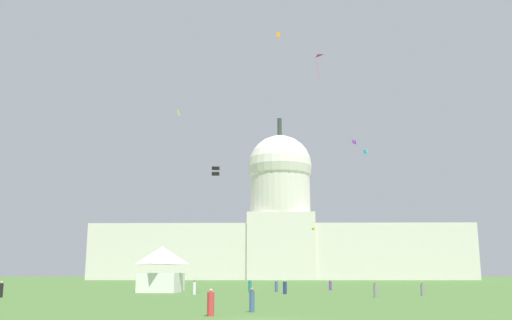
{
  "coord_description": "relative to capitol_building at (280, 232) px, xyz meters",
  "views": [
    {
      "loc": [
        0.55,
        -32.17,
        2.65
      ],
      "look_at": [
        -2.3,
        91.17,
        27.69
      ],
      "focal_mm": 39.1,
      "sensor_mm": 36.0,
      "label": 1
    }
  ],
  "objects": [
    {
      "name": "kite_cyan_high",
      "position": [
        22.13,
        -73.28,
        16.81
      ],
      "size": [
        1.21,
        1.21,
        2.73
      ],
      "rotation": [
        0.0,
        0.0,
        3.95
      ],
      "color": "#33BCDB"
    },
    {
      "name": "kite_magenta_high",
      "position": [
        3.57,
        -137.07,
        18.63
      ],
      "size": [
        1.38,
        1.43,
        4.22
      ],
      "rotation": [
        0.0,
        0.0,
        5.46
      ],
      "color": "#D1339E"
    },
    {
      "name": "kite_yellow_low",
      "position": [
        10.79,
        -30.58,
        -1.11
      ],
      "size": [
        1.19,
        1.21,
        0.98
      ],
      "rotation": [
        0.0,
        0.0,
        2.55
      ],
      "color": "yellow"
    },
    {
      "name": "person_denim_front_center",
      "position": [
        -3.61,
        -143.41,
        -17.96
      ],
      "size": [
        0.59,
        0.59,
        1.68
      ],
      "rotation": [
        0.0,
        0.0,
        5.74
      ],
      "color": "#3D5684",
      "rests_on": "ground_plane"
    },
    {
      "name": "person_teal_mid_center",
      "position": [
        -7.36,
        -142.57,
        -17.9
      ],
      "size": [
        0.59,
        0.59,
        1.81
      ],
      "rotation": [
        0.0,
        0.0,
        3.53
      ],
      "color": "#1E757A",
      "rests_on": "ground_plane"
    },
    {
      "name": "person_red_back_center",
      "position": [
        -8.29,
        -188.15,
        -17.96
      ],
      "size": [
        0.56,
        0.56,
        1.68
      ],
      "rotation": [
        0.0,
        0.0,
        5.04
      ],
      "color": "red",
      "rests_on": "ground_plane"
    },
    {
      "name": "person_denim_back_right",
      "position": [
        -5.81,
        -184.52,
        -17.96
      ],
      "size": [
        0.49,
        0.49,
        1.65
      ],
      "rotation": [
        0.0,
        0.0,
        5.76
      ],
      "color": "#3D5684",
      "rests_on": "ground_plane"
    },
    {
      "name": "person_grey_front_left",
      "position": [
        13.49,
        -156.09,
        -18.02
      ],
      "size": [
        0.53,
        0.53,
        1.53
      ],
      "rotation": [
        0.0,
        0.0,
        2.57
      ],
      "color": "gray",
      "rests_on": "ground_plane"
    },
    {
      "name": "person_white_aisle_center",
      "position": [
        -14.02,
        -152.61,
        -17.91
      ],
      "size": [
        0.44,
        0.44,
        1.78
      ],
      "rotation": [
        0.0,
        0.0,
        0.06
      ],
      "color": "silver",
      "rests_on": "ground_plane"
    },
    {
      "name": "kite_black_low",
      "position": [
        -11.48,
        -153.34,
        -3.14
      ],
      "size": [
        1.06,
        1.13,
        1.39
      ],
      "rotation": [
        0.0,
        0.0,
        0.08
      ],
      "color": "black"
    },
    {
      "name": "kite_lime_mid",
      "position": [
        -21.49,
        -123.76,
        13.38
      ],
      "size": [
        0.47,
        0.56,
        1.24
      ],
      "rotation": [
        0.0,
        0.0,
        0.55
      ],
      "color": "#8CD133"
    },
    {
      "name": "person_grey_mid_left",
      "position": [
        6.99,
        -161.2,
        -17.97
      ],
      "size": [
        0.51,
        0.51,
        1.64
      ],
      "rotation": [
        0.0,
        0.0,
        4.03
      ],
      "color": "gray",
      "rests_on": "ground_plane"
    },
    {
      "name": "kite_orange_high",
      "position": [
        -2.33,
        -108.47,
        35.64
      ],
      "size": [
        0.9,
        0.17,
        2.66
      ],
      "rotation": [
        0.0,
        0.0,
        5.37
      ],
      "color": "orange"
    },
    {
      "name": "kite_violet_high",
      "position": [
        18.25,
        -78.6,
        18.25
      ],
      "size": [
        1.22,
        1.17,
        1.22
      ],
      "rotation": [
        0.0,
        0.0,
        4.36
      ],
      "color": "purple"
    },
    {
      "name": "person_navy_edge_east",
      "position": [
        -2.61,
        -151.22,
        -17.93
      ],
      "size": [
        0.55,
        0.55,
        1.74
      ],
      "rotation": [
        0.0,
        0.0,
        1.73
      ],
      "color": "navy",
      "rests_on": "ground_plane"
    },
    {
      "name": "person_black_near_tent",
      "position": [
        -34.15,
        -161.85,
        -17.93
      ],
      "size": [
        0.62,
        0.62,
        1.75
      ],
      "rotation": [
        0.0,
        0.0,
        1.08
      ],
      "color": "black",
      "rests_on": "ground_plane"
    },
    {
      "name": "person_purple_mid_right",
      "position": [
        4.92,
        -135.0,
        -18.0
      ],
      "size": [
        0.5,
        0.5,
        1.6
      ],
      "rotation": [
        0.0,
        0.0,
        3.01
      ],
      "color": "#703D93",
      "rests_on": "ground_plane"
    },
    {
      "name": "event_tent",
      "position": [
        -19.73,
        -144.8,
        -15.5
      ],
      "size": [
        6.1,
        6.87,
        6.31
      ],
      "rotation": [
        0.0,
        0.0,
        -0.09
      ],
      "color": "white",
      "rests_on": "ground_plane"
    },
    {
      "name": "kite_pink_low",
      "position": [
        -36.79,
        -51.45,
        -10.19
      ],
      "size": [
        1.63,
        1.29,
        0.4
      ],
      "rotation": [
        0.0,
        0.0,
        3.54
      ],
      "color": "pink"
    },
    {
      "name": "capitol_building",
      "position": [
        0.0,
        0.0,
        0.0
      ],
      "size": [
        148.38,
        26.04,
        65.71
      ],
      "color": "beige",
      "rests_on": "ground_plane"
    }
  ]
}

